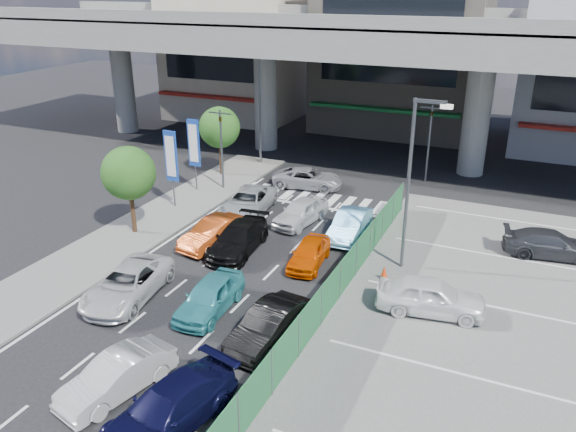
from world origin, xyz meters
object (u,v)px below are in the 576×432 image
at_px(street_lamp_left, 262,100).
at_px(traffic_light_left, 221,130).
at_px(sedan_white_front_mid, 301,212).
at_px(taxi_orange_left, 214,232).
at_px(parked_sedan_dgrey, 551,244).
at_px(traffic_light_right, 431,124).
at_px(taxi_orange_right, 309,253).
at_px(tree_far, 219,128).
at_px(signboard_near, 171,158).
at_px(tree_near, 129,173).
at_px(taxi_teal_mid, 210,296).
at_px(hatch_black_mid_right, 269,325).
at_px(sedan_black_mid, 238,239).
at_px(wagon_silver_front_left, 248,202).
at_px(minivan_navy_back, 169,408).
at_px(street_lamp_right, 413,172).
at_px(signboard_far, 194,145).
at_px(kei_truck_front_right, 350,225).
at_px(traffic_cone, 384,273).
at_px(parked_sedan_white, 431,296).
at_px(crossing_wagon_silver, 308,178).
at_px(hatch_white_back_mid, 117,376).
at_px(sedan_white_mid_left, 128,284).

bearing_deg(street_lamp_left, traffic_light_left, -88.80).
xyz_separation_m(traffic_light_left, sedan_white_front_mid, (6.79, -3.10, -3.25)).
xyz_separation_m(taxi_orange_left, parked_sedan_dgrey, (15.70, 5.51, 0.02)).
bearing_deg(traffic_light_left, traffic_light_right, 30.89).
distance_m(taxi_orange_right, sedan_white_front_mid, 5.00).
height_order(tree_far, taxi_orange_right, tree_far).
height_order(signboard_near, tree_near, tree_near).
bearing_deg(taxi_teal_mid, hatch_black_mid_right, -19.33).
xyz_separation_m(tree_near, taxi_orange_right, (9.91, 0.47, -2.77)).
bearing_deg(parked_sedan_dgrey, taxi_teal_mid, 121.93).
relative_size(traffic_light_left, sedan_black_mid, 1.09).
bearing_deg(wagon_silver_front_left, sedan_black_mid, -75.00).
xyz_separation_m(traffic_light_right, street_lamp_left, (-11.83, -1.00, 0.83)).
bearing_deg(taxi_orange_right, minivan_navy_back, -94.92).
distance_m(street_lamp_right, minivan_navy_back, 14.29).
bearing_deg(parked_sedan_dgrey, signboard_far, 78.07).
height_order(wagon_silver_front_left, kei_truck_front_right, same).
height_order(tree_near, parked_sedan_dgrey, tree_near).
distance_m(tree_far, parked_sedan_dgrey, 21.79).
xyz_separation_m(tree_near, sedan_white_front_mid, (7.59, 4.90, -2.70)).
bearing_deg(signboard_near, tree_near, -87.13).
relative_size(traffic_light_right, traffic_cone, 7.40).
bearing_deg(tree_far, traffic_light_left, -57.38).
relative_size(traffic_light_left, sedan_white_front_mid, 1.28).
height_order(minivan_navy_back, sedan_white_front_mid, same).
bearing_deg(traffic_light_left, wagon_silver_front_left, -41.23).
bearing_deg(parked_sedan_white, crossing_wagon_silver, 31.64).
relative_size(hatch_white_back_mid, kei_truck_front_right, 0.96).
relative_size(tree_near, kei_truck_front_right, 1.15).
height_order(minivan_navy_back, taxi_orange_right, minivan_navy_back).
relative_size(tree_far, wagon_silver_front_left, 0.97).
distance_m(street_lamp_left, parked_sedan_dgrey, 21.61).
bearing_deg(sedan_white_mid_left, traffic_light_right, 59.48).
xyz_separation_m(traffic_light_left, crossing_wagon_silver, (4.90, 2.58, -3.30)).
bearing_deg(sedan_white_front_mid, hatch_black_mid_right, -63.09).
bearing_deg(street_lamp_right, taxi_orange_left, -171.25).
distance_m(tree_near, hatch_black_mid_right, 12.67).
bearing_deg(street_lamp_left, hatch_white_back_mid, -74.12).
distance_m(tree_far, crossing_wagon_silver, 7.06).
relative_size(tree_near, parked_sedan_white, 1.10).
xyz_separation_m(street_lamp_right, signboard_near, (-14.37, 1.99, -1.71)).
relative_size(taxi_orange_right, parked_sedan_white, 0.82).
height_order(sedan_white_mid_left, crossing_wagon_silver, sedan_white_mid_left).
bearing_deg(street_lamp_right, signboard_far, 161.32).
xyz_separation_m(hatch_white_back_mid, parked_sedan_white, (8.36, 9.01, 0.14)).
relative_size(hatch_black_mid_right, traffic_cone, 5.96).
relative_size(sedan_black_mid, kei_truck_front_right, 1.14).
distance_m(traffic_light_left, sedan_white_front_mid, 8.13).
xyz_separation_m(street_lamp_right, kei_truck_front_right, (-3.51, 2.30, -4.08)).
bearing_deg(wagon_silver_front_left, hatch_white_back_mid, -85.04).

